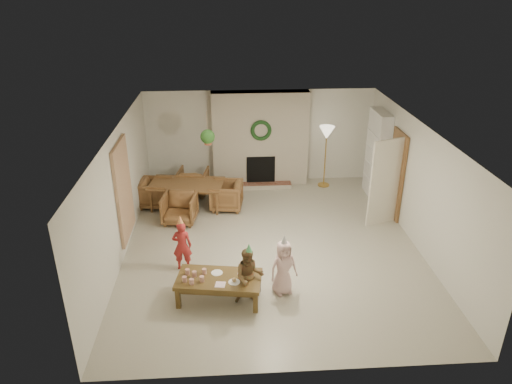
{
  "coord_description": "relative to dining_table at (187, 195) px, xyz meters",
  "views": [
    {
      "loc": [
        -0.87,
        -8.51,
        5.14
      ],
      "look_at": [
        -0.3,
        0.4,
        1.05
      ],
      "focal_mm": 33.11,
      "sensor_mm": 36.0,
      "label": 1
    }
  ],
  "objects": [
    {
      "name": "dining_chair_near",
      "position": [
        -0.11,
        -0.76,
        0.03
      ],
      "size": [
        0.83,
        0.85,
        0.68
      ],
      "primitive_type": "imported",
      "rotation": [
        0.0,
        0.0,
        -0.14
      ],
      "color": "brown",
      "rests_on": "floor"
    },
    {
      "name": "door_frame",
      "position": [
        4.84,
        -0.73,
        0.71
      ],
      "size": [
        0.05,
        0.86,
        2.04
      ],
      "primitive_type": "cube",
      "color": "brown",
      "rests_on": "floor"
    },
    {
      "name": "coffee_leg_br",
      "position": [
        1.5,
        -3.49,
        -0.12
      ],
      "size": [
        0.09,
        0.09,
        0.38
      ],
      "primitive_type": "cube",
      "rotation": [
        0.0,
        0.0,
        -0.15
      ],
      "color": "brown",
      "rests_on": "floor"
    },
    {
      "name": "child_plaid",
      "position": [
        1.32,
        -3.78,
        0.21
      ],
      "size": [
        0.51,
        0.4,
        1.04
      ],
      "primitive_type": "imported",
      "rotation": [
        0.0,
        0.0,
        0.02
      ],
      "color": "maroon",
      "rests_on": "floor"
    },
    {
      "name": "floor_lamp_shade",
      "position": [
        3.57,
        1.07,
        1.17
      ],
      "size": [
        0.4,
        0.4,
        0.33
      ],
      "primitive_type": "cone",
      "rotation": [
        3.14,
        0.0,
        0.0
      ],
      "color": "beige",
      "rests_on": "floor_lamp_post"
    },
    {
      "name": "wall_front",
      "position": [
        1.88,
        -5.43,
        0.94
      ],
      "size": [
        7.0,
        0.0,
        7.0
      ],
      "primitive_type": "plane",
      "rotation": [
        -1.57,
        0.0,
        0.0
      ],
      "color": "silver",
      "rests_on": "floor"
    },
    {
      "name": "hanging_plant_pot",
      "position": [
        0.58,
        -0.43,
        1.49
      ],
      "size": [
        0.16,
        0.16,
        0.12
      ],
      "primitive_type": "cylinder",
      "color": "#A65235",
      "rests_on": "hanging_plant_cord"
    },
    {
      "name": "cup_e",
      "position": [
        0.52,
        -3.78,
        0.19
      ],
      "size": [
        0.09,
        0.09,
        0.1
      ],
      "primitive_type": "cylinder",
      "rotation": [
        0.0,
        0.0,
        -0.15
      ],
      "color": "silver",
      "rests_on": "coffee_table_top"
    },
    {
      "name": "plate_b",
      "position": [
        1.06,
        -3.84,
        0.14
      ],
      "size": [
        0.23,
        0.23,
        0.01
      ],
      "primitive_type": "cylinder",
      "rotation": [
        0.0,
        0.0,
        -0.15
      ],
      "color": "white",
      "rests_on": "coffee_table_top"
    },
    {
      "name": "coffee_table_apron",
      "position": [
        0.8,
        -3.69,
        0.03
      ],
      "size": [
        1.41,
        0.81,
        0.09
      ],
      "primitive_type": "cube",
      "rotation": [
        0.0,
        0.0,
        -0.15
      ],
      "color": "brown",
      "rests_on": "floor"
    },
    {
      "name": "cup_d",
      "position": [
        0.39,
        -3.62,
        0.19
      ],
      "size": [
        0.09,
        0.09,
        0.1
      ],
      "primitive_type": "cylinder",
      "rotation": [
        0.0,
        0.0,
        -0.15
      ],
      "color": "silver",
      "rests_on": "coffee_table_top"
    },
    {
      "name": "dining_chair_right",
      "position": [
        0.95,
        -0.14,
        0.03
      ],
      "size": [
        0.85,
        0.83,
        0.68
      ],
      "primitive_type": "imported",
      "rotation": [
        0.0,
        0.0,
        -1.72
      ],
      "color": "brown",
      "rests_on": "floor"
    },
    {
      "name": "coffee_table_top",
      "position": [
        0.8,
        -3.69,
        0.1
      ],
      "size": [
        1.54,
        0.93,
        0.07
      ],
      "primitive_type": "cube",
      "rotation": [
        0.0,
        0.0,
        -0.15
      ],
      "color": "brown",
      "rests_on": "floor"
    },
    {
      "name": "dining_table",
      "position": [
        0.0,
        0.0,
        0.0
      ],
      "size": [
        1.88,
        1.22,
        0.62
      ],
      "primitive_type": "imported",
      "rotation": [
        0.0,
        0.0,
        -0.14
      ],
      "color": "brown",
      "rests_on": "floor"
    },
    {
      "name": "cup_f",
      "position": [
        0.55,
        -3.56,
        0.19
      ],
      "size": [
        0.09,
        0.09,
        0.1
      ],
      "primitive_type": "cylinder",
      "rotation": [
        0.0,
        0.0,
        -0.15
      ],
      "color": "silver",
      "rests_on": "coffee_table_top"
    },
    {
      "name": "party_hat_red",
      "position": [
        0.1,
        -2.68,
        0.74
      ],
      "size": [
        0.18,
        0.18,
        0.19
      ],
      "primitive_type": "cone",
      "rotation": [
        0.0,
        0.0,
        -0.38
      ],
      "color": "#E2CC4B",
      "rests_on": "child_red"
    },
    {
      "name": "door_leaf",
      "position": [
        4.46,
        -1.11,
        0.69
      ],
      "size": [
        0.77,
        0.32,
        2.0
      ],
      "primitive_type": "cube",
      "rotation": [
        0.0,
        0.0,
        -1.22
      ],
      "color": "beige",
      "rests_on": "floor"
    },
    {
      "name": "napkin_right",
      "position": [
        1.22,
        -3.55,
        0.14
      ],
      "size": [
        0.19,
        0.19,
        0.01
      ],
      "primitive_type": "cube",
      "rotation": [
        0.0,
        0.0,
        -0.15
      ],
      "color": "#FFBBD5",
      "rests_on": "coffee_table_top"
    },
    {
      "name": "wall_right",
      "position": [
        4.88,
        -1.93,
        0.94
      ],
      "size": [
        0.0,
        7.0,
        7.0
      ],
      "primitive_type": "plane",
      "rotation": [
        1.57,
        0.0,
        -1.57
      ],
      "color": "silver",
      "rests_on": "floor"
    },
    {
      "name": "cup_a",
      "position": [
        0.23,
        -3.77,
        0.19
      ],
      "size": [
        0.09,
        0.09,
        0.1
      ],
      "primitive_type": "cylinder",
      "rotation": [
        0.0,
        0.0,
        -0.15
      ],
      "color": "silver",
      "rests_on": "coffee_table_top"
    },
    {
      "name": "floor_lamp_base",
      "position": [
        3.57,
        1.07,
        -0.29
      ],
      "size": [
        0.31,
        0.31,
        0.03
      ],
      "primitive_type": "cylinder",
      "color": "gold",
      "rests_on": "floor"
    },
    {
      "name": "plate_a",
      "position": [
        0.77,
        -3.54,
        0.14
      ],
      "size": [
        0.23,
        0.23,
        0.01
      ],
      "primitive_type": "cylinder",
      "rotation": [
        0.0,
        0.0,
        -0.15
      ],
      "color": "white",
      "rests_on": "coffee_table_top"
    },
    {
      "name": "books_row_upper",
      "position": [
        4.68,
        0.27,
        1.07
      ],
      "size": [
        0.2,
        0.36,
        0.22
      ],
      "primitive_type": "cube",
      "color": "#AB9624",
      "rests_on": "bookshelf_shelf_c"
    },
    {
      "name": "coffee_leg_bl",
      "position": [
        0.2,
        -3.29,
        -0.12
      ],
      "size": [
        0.09,
        0.09,
        0.38
      ],
      "primitive_type": "cube",
      "rotation": [
        0.0,
        0.0,
        -0.15
      ],
      "color": "brown",
      "rests_on": "floor"
    },
    {
      "name": "bookshelf_shelf_d",
      "position": [
        4.7,
        0.37,
        1.34
      ],
      "size": [
        0.3,
        0.92,
        0.03
      ],
      "primitive_type": "cube",
      "color": "white",
      "rests_on": "bookshelf_carcass"
    },
    {
      "name": "wall_back",
      "position": [
        1.88,
        1.57,
        0.94
      ],
      "size": [
        7.0,
        0.0,
        7.0
      ],
      "primitive_type": "plane",
      "rotation": [
        1.57,
        0.0,
        0.0
      ],
      "color": "silver",
      "rests_on": "floor"
    },
    {
      "name": "child_pink",
      "position": [
        1.93,
        -3.55,
        0.2
      ],
      "size": [
        0.58,
        0.47,
        1.03
      ],
      "primitive_type": "imported",
      "rotation": [
        0.0,
        0.0,
        0.32
      ],
      "color": "beige",
      "rests_on": "floor"
    },
    {
      "name": "party_hat_pink",
      "position": [
        1.93,
        -3.55,
        0.76
      ],
      "size": [
        0.15,
        0.15,
        0.18
      ],
      "primitive_type": "cone",
      "rotation": [
        0.0,
        0.0,
        0.15
      ],
      "color": "#ACADB3",
      "rests_on": "child_pink"
    },
    {
      "name": "dining_chair_left",
      "position": [
        -0.76,
        0.11,
        0.03
      ],
      "size": [
        0.85,
        0.83,
        0.68
      ],
      "primitive_type": "imported",
      "rotation": [
        0.0,
        0.0,
        1.43
      ],
      "color": "brown",
      "rests_on": "floor"
    },
    {
      "name": "books_row_mid",
      "position": [
        4.68,
        0.42,
        0.68
      ],
      "size": [
        0.2,
        0.44,
        0.24
      ],
      "primitive_type": "cube",
      "color": "#2A579C",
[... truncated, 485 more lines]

